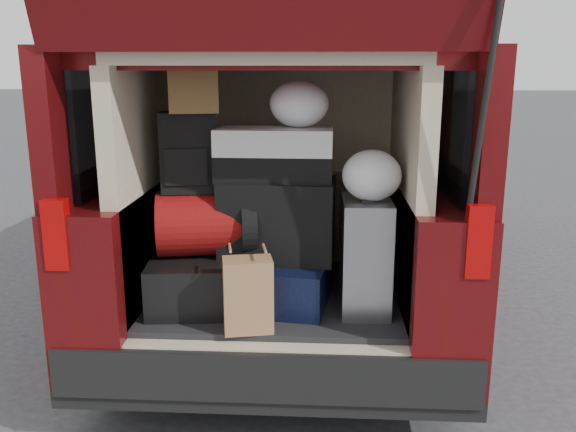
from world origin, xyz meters
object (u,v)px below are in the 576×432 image
navy_hardshell (286,281)px  twotone_duffel (275,154)px  silver_roller (365,255)px  red_duffel (207,224)px  backpack (189,152)px  black_hardshell (198,276)px  kraft_bag (248,295)px  black_soft_case (278,219)px

navy_hardshell → twotone_duffel: bearing=151.7°
silver_roller → red_duffel: red_duffel is taller
silver_roller → twotone_duffel: 0.65m
red_duffel → backpack: backpack is taller
red_duffel → black_hardshell: bearing=164.4°
kraft_bag → navy_hardshell: bearing=55.4°
navy_hardshell → kraft_bag: size_ratio=1.51×
navy_hardshell → silver_roller: 0.42m
silver_roller → twotone_duffel: bearing=166.0°
kraft_bag → twotone_duffel: size_ratio=0.60×
navy_hardshell → black_soft_case: black_soft_case is taller
silver_roller → backpack: size_ratio=1.41×
silver_roller → red_duffel: bearing=174.5°
black_soft_case → backpack: 0.54m
kraft_bag → backpack: 0.76m
silver_roller → black_soft_case: size_ratio=0.99×
silver_roller → navy_hardshell: bearing=170.2°
navy_hardshell → backpack: backpack is taller
kraft_bag → black_soft_case: (0.10, 0.38, 0.25)m
navy_hardshell → black_soft_case: (-0.04, 0.04, 0.31)m
twotone_duffel → red_duffel: bearing=-172.4°
red_duffel → backpack: size_ratio=1.24×
black_soft_case → backpack: (-0.43, -0.01, 0.33)m
red_duffel → kraft_bag: bearing=-66.0°
backpack → navy_hardshell: bearing=-13.0°
navy_hardshell → silver_roller: bearing=-1.1°
silver_roller → black_soft_case: bearing=166.0°
backpack → twotone_duffel: (0.41, 0.02, -0.01)m
kraft_bag → silver_roller: bearing=16.7°
red_duffel → silver_roller: bearing=-15.6°
navy_hardshell → black_soft_case: 0.31m
red_duffel → twotone_duffel: twotone_duffel is taller
navy_hardshell → backpack: 0.79m
black_hardshell → red_duffel: 0.28m
navy_hardshell → kraft_bag: kraft_bag is taller
black_soft_case → red_duffel: bearing=-170.7°
kraft_bag → twotone_duffel: twotone_duffel is taller
red_duffel → backpack: bearing=152.4°
twotone_duffel → silver_roller: bearing=-12.3°
backpack → twotone_duffel: bearing=-7.6°
black_hardshell → black_soft_case: bearing=-1.1°
black_hardshell → silver_roller: size_ratio=1.12×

